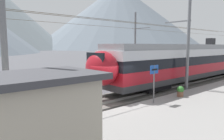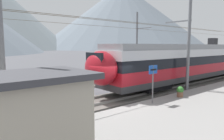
{
  "view_description": "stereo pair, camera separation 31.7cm",
  "coord_description": "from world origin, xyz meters",
  "px_view_note": "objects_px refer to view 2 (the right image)",
  "views": [
    {
      "loc": [
        -8.42,
        -9.29,
        3.72
      ],
      "look_at": [
        2.11,
        2.94,
        1.84
      ],
      "focal_mm": 33.44,
      "sensor_mm": 36.0,
      "label": 1
    },
    {
      "loc": [
        -8.18,
        -9.49,
        3.72
      ],
      "look_at": [
        2.11,
        2.94,
        1.84
      ],
      "focal_mm": 33.44,
      "sensor_mm": 36.0,
      "label": 2
    }
  ],
  "objects_px": {
    "train_near_platform": "(193,61)",
    "potted_plant_platform_edge": "(180,91)",
    "platform_sign": "(153,76)",
    "train_far_track": "(220,54)",
    "catenary_mast_far_side": "(138,42)",
    "catenary_mast_mid": "(187,44)"
  },
  "relations": [
    {
      "from": "platform_sign",
      "to": "potted_plant_platform_edge",
      "type": "height_order",
      "value": "platform_sign"
    },
    {
      "from": "catenary_mast_mid",
      "to": "catenary_mast_far_side",
      "type": "bearing_deg",
      "value": 63.8
    },
    {
      "from": "train_near_platform",
      "to": "potted_plant_platform_edge",
      "type": "distance_m",
      "value": 7.93
    },
    {
      "from": "platform_sign",
      "to": "catenary_mast_mid",
      "type": "bearing_deg",
      "value": 11.42
    },
    {
      "from": "train_near_platform",
      "to": "catenary_mast_far_side",
      "type": "relative_size",
      "value": 0.52
    },
    {
      "from": "train_near_platform",
      "to": "potted_plant_platform_edge",
      "type": "xyz_separation_m",
      "value": [
        -7.12,
        -3.15,
        -1.51
      ]
    },
    {
      "from": "train_far_track",
      "to": "platform_sign",
      "type": "relative_size",
      "value": 15.59
    },
    {
      "from": "train_near_platform",
      "to": "potted_plant_platform_edge",
      "type": "relative_size",
      "value": 33.88
    },
    {
      "from": "train_far_track",
      "to": "catenary_mast_far_side",
      "type": "distance_m",
      "value": 19.58
    },
    {
      "from": "catenary_mast_mid",
      "to": "potted_plant_platform_edge",
      "type": "xyz_separation_m",
      "value": [
        -2.72,
        -1.28,
        -3.16
      ]
    },
    {
      "from": "train_near_platform",
      "to": "platform_sign",
      "type": "bearing_deg",
      "value": -163.13
    },
    {
      "from": "train_near_platform",
      "to": "train_far_track",
      "type": "relative_size",
      "value": 0.69
    },
    {
      "from": "catenary_mast_mid",
      "to": "potted_plant_platform_edge",
      "type": "height_order",
      "value": "catenary_mast_mid"
    },
    {
      "from": "catenary_mast_far_side",
      "to": "train_near_platform",
      "type": "bearing_deg",
      "value": -92.94
    },
    {
      "from": "train_far_track",
      "to": "catenary_mast_far_side",
      "type": "xyz_separation_m",
      "value": [
        -19.38,
        2.01,
        1.93
      ]
    },
    {
      "from": "train_near_platform",
      "to": "platform_sign",
      "type": "xyz_separation_m",
      "value": [
        -9.74,
        -2.95,
        -0.25
      ]
    },
    {
      "from": "train_far_track",
      "to": "platform_sign",
      "type": "distance_m",
      "value": 30.82
    },
    {
      "from": "catenary_mast_mid",
      "to": "train_far_track",
      "type": "bearing_deg",
      "value": 17.79
    },
    {
      "from": "train_near_platform",
      "to": "platform_sign",
      "type": "distance_m",
      "value": 10.18
    },
    {
      "from": "train_far_track",
      "to": "potted_plant_platform_edge",
      "type": "distance_m",
      "value": 28.43
    },
    {
      "from": "train_far_track",
      "to": "catenary_mast_mid",
      "type": "bearing_deg",
      "value": -162.21
    },
    {
      "from": "train_far_track",
      "to": "catenary_mast_mid",
      "type": "xyz_separation_m",
      "value": [
        -24.19,
        -7.76,
        1.64
      ]
    }
  ]
}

